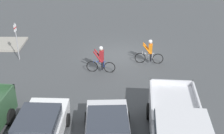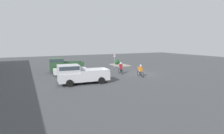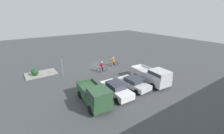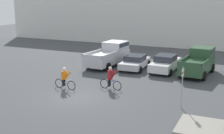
{
  "view_description": "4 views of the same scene",
  "coord_description": "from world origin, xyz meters",
  "px_view_note": "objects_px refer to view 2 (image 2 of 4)",
  "views": [
    {
      "loc": [
        0.55,
        19.57,
        8.64
      ],
      "look_at": [
        0.66,
        4.31,
        1.2
      ],
      "focal_mm": 50.0,
      "sensor_mm": 36.0,
      "label": 1
    },
    {
      "loc": [
        -20.6,
        14.89,
        4.6
      ],
      "look_at": [
        0.66,
        4.31,
        1.2
      ],
      "focal_mm": 28.0,
      "sensor_mm": 36.0,
      "label": 2
    },
    {
      "loc": [
        12.37,
        21.3,
        8.74
      ],
      "look_at": [
        0.66,
        4.31,
        1.2
      ],
      "focal_mm": 24.0,
      "sensor_mm": 36.0,
      "label": 3
    },
    {
      "loc": [
        10.33,
        -17.27,
        6.75
      ],
      "look_at": [
        0.66,
        4.31,
        1.2
      ],
      "focal_mm": 50.0,
      "sensor_mm": 36.0,
      "label": 4
    }
  ],
  "objects_px": {
    "cyclist_1": "(141,71)",
    "pickup_truck_0": "(79,74)",
    "pickup_truck_1": "(64,65)",
    "fire_lane_sign": "(114,60)",
    "cyclist_0": "(121,68)",
    "sedan_1": "(70,70)",
    "shrub": "(117,62)",
    "sedan_0": "(77,74)"
  },
  "relations": [
    {
      "from": "cyclist_1",
      "to": "pickup_truck_0",
      "type": "bearing_deg",
      "value": 91.56
    },
    {
      "from": "pickup_truck_1",
      "to": "fire_lane_sign",
      "type": "xyz_separation_m",
      "value": [
        0.41,
        -8.99,
        0.41
      ]
    },
    {
      "from": "pickup_truck_1",
      "to": "fire_lane_sign",
      "type": "relative_size",
      "value": 2.03
    },
    {
      "from": "cyclist_0",
      "to": "sedan_1",
      "type": "bearing_deg",
      "value": 71.69
    },
    {
      "from": "pickup_truck_0",
      "to": "pickup_truck_1",
      "type": "distance_m",
      "value": 8.4
    },
    {
      "from": "pickup_truck_1",
      "to": "shrub",
      "type": "height_order",
      "value": "pickup_truck_1"
    },
    {
      "from": "sedan_0",
      "to": "cyclist_1",
      "type": "bearing_deg",
      "value": -107.64
    },
    {
      "from": "fire_lane_sign",
      "to": "pickup_truck_0",
      "type": "bearing_deg",
      "value": 134.63
    },
    {
      "from": "pickup_truck_1",
      "to": "shrub",
      "type": "xyz_separation_m",
      "value": [
        3.73,
        -11.23,
        -0.46
      ]
    },
    {
      "from": "fire_lane_sign",
      "to": "sedan_1",
      "type": "bearing_deg",
      "value": 110.63
    },
    {
      "from": "pickup_truck_0",
      "to": "pickup_truck_1",
      "type": "bearing_deg",
      "value": 0.4
    },
    {
      "from": "sedan_1",
      "to": "fire_lane_sign",
      "type": "relative_size",
      "value": 1.78
    },
    {
      "from": "sedan_0",
      "to": "pickup_truck_0",
      "type": "bearing_deg",
      "value": 170.15
    },
    {
      "from": "pickup_truck_0",
      "to": "cyclist_1",
      "type": "height_order",
      "value": "pickup_truck_0"
    },
    {
      "from": "sedan_1",
      "to": "fire_lane_sign",
      "type": "height_order",
      "value": "fire_lane_sign"
    },
    {
      "from": "sedan_0",
      "to": "cyclist_1",
      "type": "relative_size",
      "value": 2.36
    },
    {
      "from": "cyclist_1",
      "to": "fire_lane_sign",
      "type": "relative_size",
      "value": 0.73
    },
    {
      "from": "sedan_1",
      "to": "cyclist_1",
      "type": "bearing_deg",
      "value": -123.2
    },
    {
      "from": "pickup_truck_1",
      "to": "sedan_0",
      "type": "bearing_deg",
      "value": -174.56
    },
    {
      "from": "fire_lane_sign",
      "to": "shrub",
      "type": "bearing_deg",
      "value": -34.09
    },
    {
      "from": "sedan_0",
      "to": "cyclist_1",
      "type": "height_order",
      "value": "cyclist_1"
    },
    {
      "from": "cyclist_1",
      "to": "fire_lane_sign",
      "type": "distance_m",
      "value": 8.62
    },
    {
      "from": "sedan_0",
      "to": "sedan_1",
      "type": "xyz_separation_m",
      "value": [
        2.8,
        0.19,
        0.09
      ]
    },
    {
      "from": "cyclist_1",
      "to": "sedan_0",
      "type": "bearing_deg",
      "value": 72.36
    },
    {
      "from": "sedan_0",
      "to": "sedan_1",
      "type": "distance_m",
      "value": 2.81
    },
    {
      "from": "pickup_truck_1",
      "to": "cyclist_1",
      "type": "xyz_separation_m",
      "value": [
        -8.17,
        -8.5,
        -0.29
      ]
    },
    {
      "from": "shrub",
      "to": "sedan_0",
      "type": "bearing_deg",
      "value": 131.23
    },
    {
      "from": "pickup_truck_0",
      "to": "shrub",
      "type": "bearing_deg",
      "value": -42.65
    },
    {
      "from": "sedan_1",
      "to": "shrub",
      "type": "distance_m",
      "value": 12.72
    },
    {
      "from": "pickup_truck_0",
      "to": "cyclist_1",
      "type": "distance_m",
      "value": 8.45
    },
    {
      "from": "sedan_1",
      "to": "cyclist_0",
      "type": "height_order",
      "value": "cyclist_0"
    },
    {
      "from": "pickup_truck_0",
      "to": "pickup_truck_1",
      "type": "relative_size",
      "value": 1.11
    },
    {
      "from": "cyclist_0",
      "to": "cyclist_1",
      "type": "height_order",
      "value": "cyclist_0"
    },
    {
      "from": "pickup_truck_0",
      "to": "fire_lane_sign",
      "type": "distance_m",
      "value": 12.55
    },
    {
      "from": "pickup_truck_0",
      "to": "shrub",
      "type": "relative_size",
      "value": 5.77
    },
    {
      "from": "fire_lane_sign",
      "to": "cyclist_0",
      "type": "bearing_deg",
      "value": 162.12
    },
    {
      "from": "sedan_0",
      "to": "sedan_1",
      "type": "height_order",
      "value": "sedan_1"
    },
    {
      "from": "pickup_truck_0",
      "to": "cyclist_0",
      "type": "distance_m",
      "value": 7.87
    },
    {
      "from": "cyclist_0",
      "to": "fire_lane_sign",
      "type": "bearing_deg",
      "value": -17.88
    },
    {
      "from": "sedan_1",
      "to": "pickup_truck_1",
      "type": "bearing_deg",
      "value": 7.03
    },
    {
      "from": "sedan_1",
      "to": "shrub",
      "type": "xyz_separation_m",
      "value": [
        6.57,
        -10.88,
        -0.1
      ]
    },
    {
      "from": "pickup_truck_0",
      "to": "fire_lane_sign",
      "type": "bearing_deg",
      "value": -45.37
    }
  ]
}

